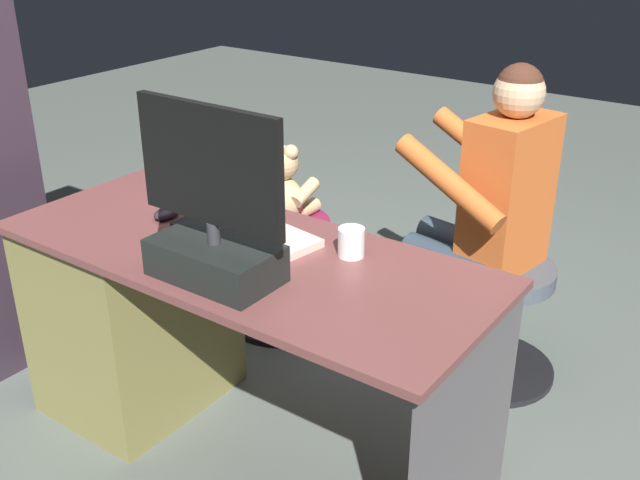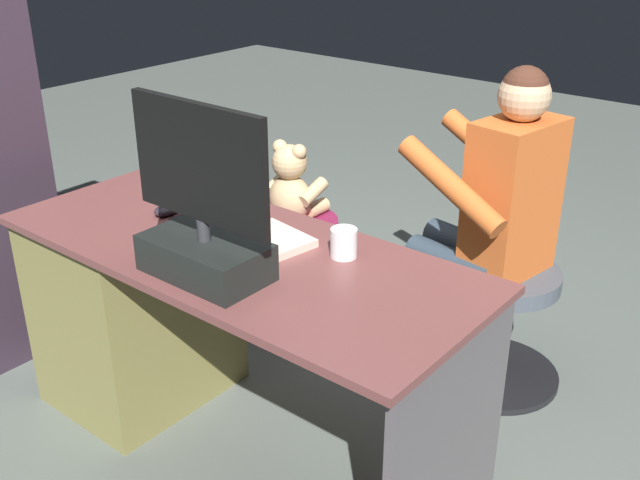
% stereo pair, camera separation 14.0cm
% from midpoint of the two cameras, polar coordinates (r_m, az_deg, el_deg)
% --- Properties ---
extents(ground_plane, '(10.00, 10.00, 0.00)m').
position_cam_midpoint_polar(ground_plane, '(2.82, 0.75, -11.77)').
color(ground_plane, '#58615B').
extents(desk, '(1.54, 0.64, 0.73)m').
position_cam_midpoint_polar(desk, '(2.65, -10.91, -4.86)').
color(desk, brown).
rests_on(desk, ground_plane).
extents(monitor, '(0.47, 0.20, 0.48)m').
position_cam_midpoint_polar(monitor, '(2.01, -6.88, 1.10)').
color(monitor, black).
rests_on(monitor, desk).
extents(keyboard, '(0.42, 0.14, 0.02)m').
position_cam_midpoint_polar(keyboard, '(2.30, -4.97, 0.58)').
color(keyboard, black).
rests_on(keyboard, desk).
extents(computer_mouse, '(0.06, 0.10, 0.04)m').
position_cam_midpoint_polar(computer_mouse, '(2.47, -9.96, 2.28)').
color(computer_mouse, '#29212C').
rests_on(computer_mouse, desk).
extents(cup, '(0.08, 0.08, 0.09)m').
position_cam_midpoint_polar(cup, '(2.14, 3.69, -0.24)').
color(cup, white).
rests_on(cup, desk).
extents(tv_remote, '(0.10, 0.16, 0.02)m').
position_cam_midpoint_polar(tv_remote, '(2.34, -7.15, 0.88)').
color(tv_remote, black).
rests_on(tv_remote, desk).
extents(notebook_binder, '(0.27, 0.33, 0.02)m').
position_cam_midpoint_polar(notebook_binder, '(2.20, -3.12, -0.47)').
color(notebook_binder, beige).
rests_on(notebook_binder, desk).
extents(office_chair_teddy, '(0.51, 0.51, 0.46)m').
position_cam_midpoint_polar(office_chair_teddy, '(3.18, -0.93, -1.83)').
color(office_chair_teddy, black).
rests_on(office_chair_teddy, ground_plane).
extents(teddy_bear, '(0.24, 0.24, 0.34)m').
position_cam_midpoint_polar(teddy_bear, '(3.05, -0.83, 4.13)').
color(teddy_bear, tan).
rests_on(teddy_bear, office_chair_teddy).
extents(visitor_chair, '(0.49, 0.49, 0.46)m').
position_cam_midpoint_polar(visitor_chair, '(2.87, 14.81, -5.57)').
color(visitor_chair, black).
rests_on(visitor_chair, ground_plane).
extents(person, '(0.53, 0.53, 1.19)m').
position_cam_midpoint_polar(person, '(2.71, 14.15, 2.53)').
color(person, '#CD5D27').
rests_on(person, ground_plane).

